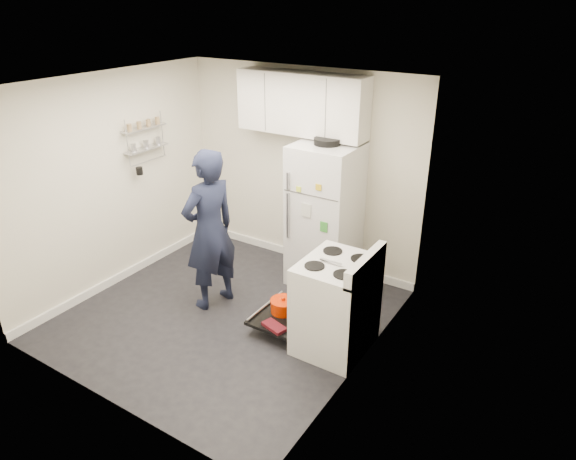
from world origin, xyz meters
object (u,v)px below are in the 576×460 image
Objects in this scene: open_oven_door at (284,311)px; person at (210,231)px; electric_range at (335,306)px; refrigerator at (325,215)px.

person reaches higher than open_oven_door.
open_oven_door is at bearing 105.10° from person.
electric_range is 0.60× the size of person.
open_oven_door is (-0.60, 0.01, -0.28)m from electric_range.
refrigerator is at bearing 123.35° from electric_range.
electric_range is 0.67m from open_oven_door.
refrigerator is at bearing 157.24° from person.
person reaches higher than refrigerator.
person reaches higher than electric_range.
open_oven_door is at bearing 179.09° from electric_range.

